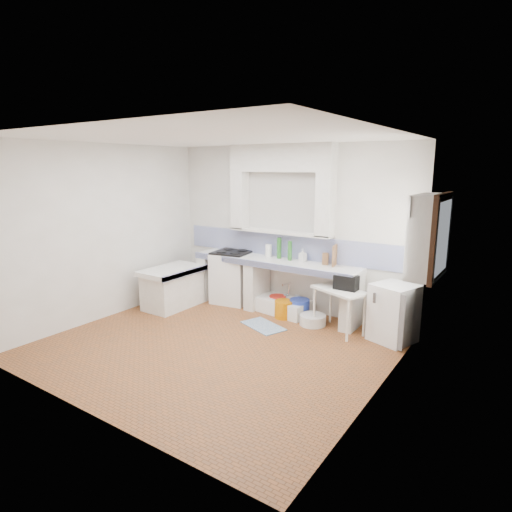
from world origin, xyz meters
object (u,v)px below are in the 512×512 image
Objects in this scene: sink at (284,307)px; fridge at (393,313)px; side_table at (339,310)px; stove at (232,278)px.

fridge reaches higher than sink.
side_table is at bearing -152.83° from fridge.
stove reaches higher than fridge.
side_table reaches higher than sink.
stove is 1.15× the size of side_table.
stove is 1.15m from sink.
stove is 1.10× the size of fridge.
stove is at bearing -165.10° from side_table.
stove is at bearing -163.88° from fridge.
fridge is (2.97, -0.17, -0.04)m from stove.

